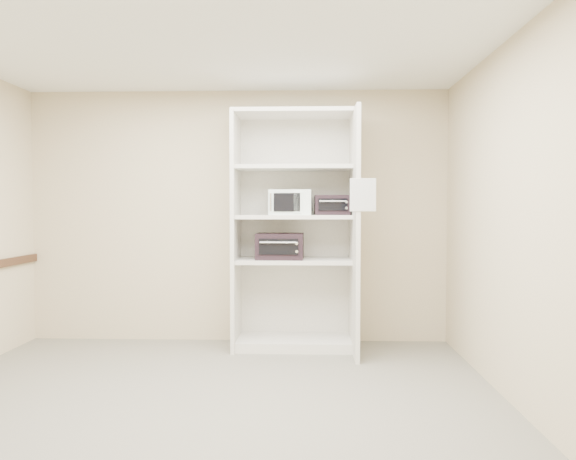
{
  "coord_description": "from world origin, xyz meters",
  "views": [
    {
      "loc": [
        0.75,
        -4.05,
        1.44
      ],
      "look_at": [
        0.57,
        1.32,
        1.23
      ],
      "focal_mm": 35.0,
      "sensor_mm": 36.0,
      "label": 1
    }
  ],
  "objects_px": {
    "shelving_unit": "(299,238)",
    "toaster_oven_upper": "(332,205)",
    "microwave": "(291,202)",
    "toaster_oven_lower": "(280,246)"
  },
  "relations": [
    {
      "from": "toaster_oven_upper",
      "to": "microwave",
      "type": "bearing_deg",
      "value": 176.61
    },
    {
      "from": "toaster_oven_lower",
      "to": "shelving_unit",
      "type": "bearing_deg",
      "value": 16.53
    },
    {
      "from": "microwave",
      "to": "toaster_oven_lower",
      "type": "height_order",
      "value": "microwave"
    },
    {
      "from": "microwave",
      "to": "toaster_oven_lower",
      "type": "relative_size",
      "value": 0.9
    },
    {
      "from": "microwave",
      "to": "toaster_oven_upper",
      "type": "xyz_separation_m",
      "value": [
        0.42,
        -0.01,
        -0.03
      ]
    },
    {
      "from": "shelving_unit",
      "to": "toaster_oven_lower",
      "type": "height_order",
      "value": "shelving_unit"
    },
    {
      "from": "microwave",
      "to": "shelving_unit",
      "type": "bearing_deg",
      "value": 23.37
    },
    {
      "from": "toaster_oven_upper",
      "to": "toaster_oven_lower",
      "type": "distance_m",
      "value": 0.67
    },
    {
      "from": "shelving_unit",
      "to": "toaster_oven_upper",
      "type": "height_order",
      "value": "shelving_unit"
    },
    {
      "from": "shelving_unit",
      "to": "toaster_oven_lower",
      "type": "bearing_deg",
      "value": -164.97
    }
  ]
}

